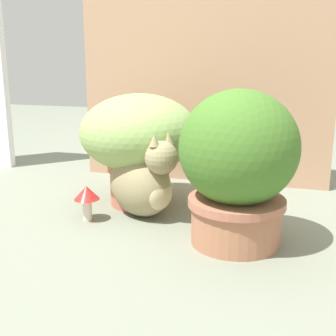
# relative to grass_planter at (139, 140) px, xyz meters

# --- Properties ---
(ground_plane) EXTENTS (6.00, 6.00, 0.00)m
(ground_plane) POSITION_rel_grass_planter_xyz_m (0.02, -0.17, -0.25)
(ground_plane) COLOR gray
(cardboard_backdrop) EXTENTS (1.09, 0.03, 0.97)m
(cardboard_backdrop) POSITION_rel_grass_planter_xyz_m (0.15, 0.39, 0.24)
(cardboard_backdrop) COLOR tan
(cardboard_backdrop) RESTS_ON ground
(grass_planter) EXTENTS (0.43, 0.43, 0.41)m
(grass_planter) POSITION_rel_grass_planter_xyz_m (0.00, 0.00, 0.00)
(grass_planter) COLOR #B9674E
(grass_planter) RESTS_ON ground
(leafy_planter) EXTENTS (0.34, 0.34, 0.46)m
(leafy_planter) POSITION_rel_grass_planter_xyz_m (0.40, -0.26, -0.00)
(leafy_planter) COLOR #AC6E4F
(leafy_planter) RESTS_ON ground
(cat) EXTENTS (0.34, 0.30, 0.32)m
(cat) POSITION_rel_grass_planter_xyz_m (0.06, -0.12, -0.12)
(cat) COLOR #988A63
(cat) RESTS_ON ground
(mushroom_ornament_red) EXTENTS (0.09, 0.09, 0.12)m
(mushroom_ornament_red) POSITION_rel_grass_planter_xyz_m (-0.11, -0.22, -0.16)
(mushroom_ornament_red) COLOR silver
(mushroom_ornament_red) RESTS_ON ground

